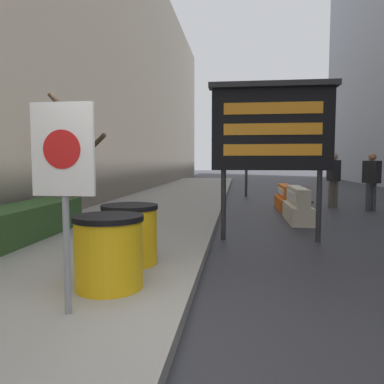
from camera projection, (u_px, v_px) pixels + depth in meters
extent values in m
plane|color=#2D2D33|center=(178.00, 346.00, 3.11)|extent=(120.00, 120.00, 0.00)
cube|color=gray|center=(103.00, 34.00, 12.83)|extent=(0.40, 50.40, 11.79)
cylinder|color=#4C3D2D|center=(75.00, 179.00, 8.61)|extent=(0.25, 0.25, 1.93)
cylinder|color=#4C3D2D|center=(50.00, 132.00, 8.22)|extent=(0.72, 0.91, 0.94)
cylinder|color=#4C3D2D|center=(58.00, 136.00, 8.53)|extent=(0.17, 0.82, 0.78)
cylinder|color=#4C3D2D|center=(71.00, 118.00, 8.07)|extent=(0.92, 0.40, 1.09)
cylinder|color=#4C3D2D|center=(89.00, 150.00, 8.99)|extent=(0.99, 0.49, 0.79)
cylinder|color=#4C3D2D|center=(49.00, 131.00, 8.65)|extent=(0.18, 1.33, 0.80)
cylinder|color=yellow|center=(109.00, 254.00, 4.05)|extent=(0.73, 0.73, 0.74)
cylinder|color=black|center=(108.00, 218.00, 4.02)|extent=(0.76, 0.76, 0.06)
cylinder|color=yellow|center=(130.00, 236.00, 5.03)|extent=(0.73, 0.73, 0.74)
cylinder|color=black|center=(130.00, 207.00, 5.00)|extent=(0.76, 0.76, 0.06)
cylinder|color=gray|center=(66.00, 233.00, 3.34)|extent=(0.06, 0.06, 1.48)
cube|color=white|center=(63.00, 149.00, 3.26)|extent=(0.57, 0.04, 0.81)
cylinder|color=red|center=(62.00, 149.00, 3.23)|extent=(0.34, 0.01, 0.34)
cylinder|color=#28282B|center=(223.00, 205.00, 7.29)|extent=(0.10, 0.10, 1.36)
cylinder|color=#28282B|center=(319.00, 206.00, 7.07)|extent=(0.10, 0.10, 1.36)
cube|color=black|center=(272.00, 130.00, 7.06)|extent=(2.26, 0.24, 1.54)
cube|color=#28282B|center=(273.00, 85.00, 6.93)|extent=(2.38, 0.34, 0.10)
cube|color=orange|center=(273.00, 108.00, 6.90)|extent=(1.80, 0.02, 0.21)
cube|color=orange|center=(272.00, 129.00, 6.94)|extent=(1.80, 0.02, 0.21)
cube|color=orange|center=(272.00, 150.00, 6.97)|extent=(1.80, 0.02, 0.21)
cube|color=beige|center=(297.00, 213.00, 9.53)|extent=(0.52, 1.92, 0.44)
cube|color=beige|center=(298.00, 196.00, 9.50)|extent=(0.31, 1.92, 0.44)
cube|color=white|center=(291.00, 196.00, 9.52)|extent=(0.02, 1.54, 0.22)
cube|color=orange|center=(285.00, 203.00, 11.93)|extent=(0.51, 1.93, 0.39)
cube|color=orange|center=(286.00, 191.00, 11.90)|extent=(0.31, 1.93, 0.39)
cube|color=white|center=(280.00, 191.00, 11.92)|extent=(0.02, 1.54, 0.19)
cube|color=black|center=(308.00, 202.00, 13.91)|extent=(0.37, 0.37, 0.04)
cone|color=orange|center=(308.00, 193.00, 13.88)|extent=(0.30, 0.30, 0.62)
cylinder|color=white|center=(308.00, 192.00, 13.88)|extent=(0.17, 0.17, 0.09)
cylinder|color=#2D2D30|center=(246.00, 154.00, 16.14)|extent=(0.12, 0.12, 3.68)
cube|color=black|center=(247.00, 120.00, 15.87)|extent=(0.28, 0.28, 0.84)
sphere|color=#360605|center=(247.00, 113.00, 15.69)|extent=(0.15, 0.15, 0.15)
sphere|color=#392C06|center=(247.00, 120.00, 15.72)|extent=(0.15, 0.15, 0.15)
sphere|color=green|center=(247.00, 127.00, 15.74)|extent=(0.15, 0.15, 0.15)
cylinder|color=#514C42|center=(330.00, 194.00, 12.45)|extent=(0.14, 0.14, 0.88)
cylinder|color=#514C42|center=(336.00, 194.00, 12.43)|extent=(0.14, 0.14, 0.88)
cube|color=black|center=(334.00, 171.00, 12.37)|extent=(0.35, 0.51, 0.69)
sphere|color=gray|center=(334.00, 156.00, 12.33)|extent=(0.24, 0.24, 0.24)
cylinder|color=#333338|center=(368.00, 197.00, 11.54)|extent=(0.14, 0.14, 0.87)
cylinder|color=#333338|center=(374.00, 197.00, 11.52)|extent=(0.14, 0.14, 0.87)
cube|color=black|center=(372.00, 172.00, 11.46)|extent=(0.50, 0.54, 0.68)
sphere|color=#95634A|center=(372.00, 157.00, 11.42)|extent=(0.24, 0.24, 0.24)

